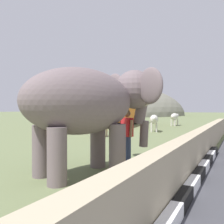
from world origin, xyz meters
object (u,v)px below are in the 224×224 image
Objects in this scene: person_handler at (127,133)px; cow_near at (100,122)px; elephant at (92,103)px; cow_far at (175,117)px; cow_mid at (154,120)px; bus_orange at (118,105)px.

cow_near is (5.61, 4.23, -0.06)m from person_handler.
elephant is 2.09× the size of cow_near.
elephant is 19.07m from cow_far.
person_handler is 7.03m from cow_near.
person_handler is 0.86× the size of cow_mid.
bus_orange is 10.11m from cow_near.
elephant is 0.43× the size of bus_orange.
person_handler is 10.61m from cow_mid.
person_handler reaches higher than cow_far.
person_handler is 0.87× the size of cow_far.
elephant is 18.21m from bus_orange.
cow_near is 11.81m from cow_far.
cow_mid is (-4.72, -5.20, -1.21)m from bus_orange.
cow_mid is (4.72, -1.80, 0.00)m from cow_near.
person_handler is 0.18× the size of bus_orange.
elephant is 2.09× the size of cow_mid.
elephant is at bearing -173.10° from cow_far.
cow_near is 5.05m from cow_mid.
person_handler is at bearing -171.55° from cow_far.
cow_mid is at bearing -132.22° from bus_orange.
cow_mid and cow_far have the same top height.
person_handler is (1.61, -0.28, -0.91)m from elephant.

